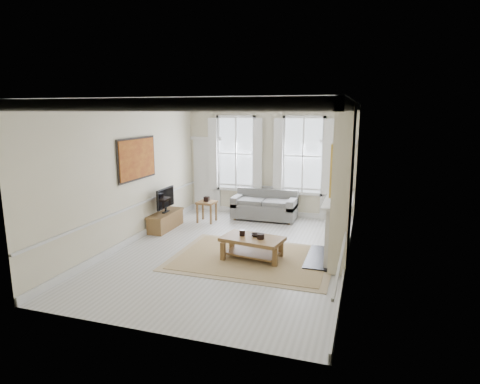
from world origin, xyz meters
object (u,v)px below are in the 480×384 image
(sofa, at_px, (265,207))
(side_table, at_px, (207,205))
(tv_stand, at_px, (166,221))
(coffee_table, at_px, (252,241))

(sofa, bearing_deg, side_table, -150.75)
(side_table, height_order, tv_stand, side_table)
(tv_stand, bearing_deg, sofa, 38.73)
(sofa, xyz_separation_m, coffee_table, (0.57, -3.36, 0.05))
(sofa, height_order, coffee_table, sofa)
(side_table, xyz_separation_m, coffee_table, (2.11, -2.50, -0.09))
(coffee_table, height_order, tv_stand, coffee_table)
(side_table, bearing_deg, sofa, 29.25)
(side_table, bearing_deg, coffee_table, -49.81)
(coffee_table, relative_size, tv_stand, 1.07)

